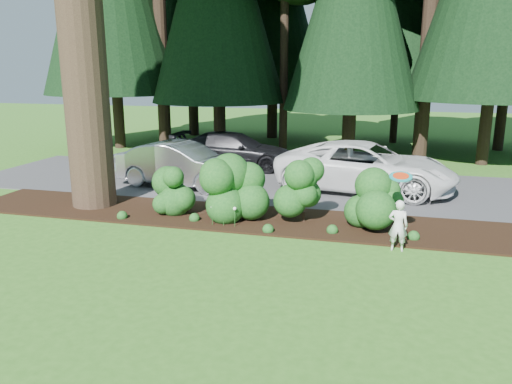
% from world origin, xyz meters
% --- Properties ---
extents(ground, '(80.00, 80.00, 0.00)m').
position_xyz_m(ground, '(0.00, 0.00, 0.00)').
color(ground, '#2F631C').
rests_on(ground, ground).
extents(mulch_bed, '(16.00, 2.50, 0.05)m').
position_xyz_m(mulch_bed, '(0.00, 3.25, 0.03)').
color(mulch_bed, black).
rests_on(mulch_bed, ground).
extents(driveway, '(22.00, 6.00, 0.03)m').
position_xyz_m(driveway, '(0.00, 7.50, 0.01)').
color(driveway, '#38383A').
rests_on(driveway, ground).
extents(shrub_row, '(6.53, 1.60, 1.61)m').
position_xyz_m(shrub_row, '(0.77, 3.14, 0.81)').
color(shrub_row, '#154418').
rests_on(shrub_row, ground).
extents(lily_cluster, '(0.69, 0.09, 0.57)m').
position_xyz_m(lily_cluster, '(-0.30, 2.40, 0.50)').
color(lily_cluster, '#154418').
rests_on(lily_cluster, ground).
extents(car_silver_wagon, '(4.73, 2.27, 1.49)m').
position_xyz_m(car_silver_wagon, '(-3.05, 6.26, 0.78)').
color(car_silver_wagon, '#AFAFB4').
rests_on(car_silver_wagon, driveway).
extents(car_white_suv, '(6.05, 3.41, 1.60)m').
position_xyz_m(car_white_suv, '(2.98, 7.18, 0.83)').
color(car_white_suv, white).
rests_on(car_white_suv, driveway).
extents(car_dark_suv, '(4.91, 2.09, 1.41)m').
position_xyz_m(car_dark_suv, '(-2.29, 9.80, 0.74)').
color(car_dark_suv, black).
rests_on(car_dark_suv, driveway).
extents(child, '(0.43, 0.29, 1.16)m').
position_xyz_m(child, '(3.93, 1.80, 0.58)').
color(child, silver).
rests_on(child, ground).
extents(frisbee, '(0.50, 0.49, 0.15)m').
position_xyz_m(frisbee, '(3.93, 2.18, 1.60)').
color(frisbee, teal).
rests_on(frisbee, ground).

